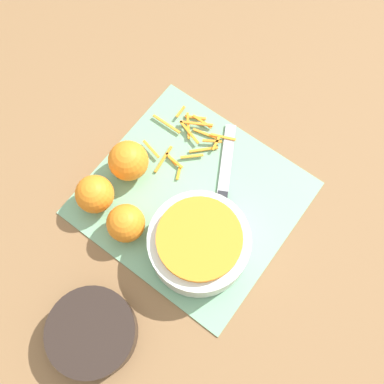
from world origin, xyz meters
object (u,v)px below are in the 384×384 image
Objects in this scene: orange_right at (128,161)px; orange_back at (126,223)px; bowl_dark at (92,332)px; bowl_speckled at (199,243)px; orange_left at (95,194)px; knife at (222,201)px.

orange_right is 0.13m from orange_back.
bowl_dark is 0.32m from orange_right.
orange_left is (0.22, 0.04, -0.00)m from bowl_speckled.
knife is 0.20m from orange_right.
bowl_dark is 0.20m from orange_back.
bowl_dark is 0.34m from knife.
bowl_speckled is 0.21m from orange_right.
bowl_dark is at bearing 76.08° from bowl_speckled.
orange_left is 0.93× the size of orange_right.
orange_back is (-0.08, 0.10, -0.00)m from orange_right.
orange_right is at bearing -95.20° from orange_left.
bowl_dark is 0.25m from orange_left.
orange_left is 1.02× the size of orange_back.
bowl_speckled is at bearing -159.54° from orange_back.
bowl_speckled reaches higher than bowl_dark.
knife is 3.11× the size of orange_left.
knife is 0.24m from orange_left.
orange_back is at bearing 20.46° from bowl_speckled.
bowl_speckled is 0.80× the size of knife.
knife is 2.91× the size of orange_right.
orange_left reaches higher than orange_back.
bowl_speckled is 2.50× the size of orange_left.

